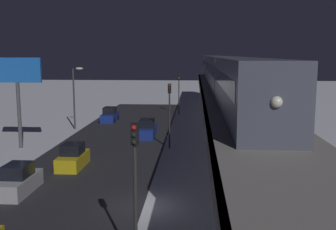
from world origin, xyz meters
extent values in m
plane|color=white|center=(0.00, 0.00, 0.00)|extent=(240.00, 240.00, 0.00)
cube|color=#28282D|center=(5.04, 0.00, 0.00)|extent=(11.00, 100.97, 0.01)
cube|color=gray|center=(-6.60, 0.00, 5.17)|extent=(5.00, 100.97, 0.80)
cube|color=#38383D|center=(-4.22, 0.00, 5.17)|extent=(0.24, 98.95, 0.80)
cylinder|color=gray|center=(-6.60, -43.27, 2.38)|extent=(1.40, 1.40, 4.77)
cylinder|color=gray|center=(-6.60, -28.85, 2.38)|extent=(1.40, 1.40, 4.77)
cylinder|color=gray|center=(-6.60, -14.42, 2.38)|extent=(1.40, 1.40, 4.77)
cylinder|color=gray|center=(-6.60, 0.00, 2.38)|extent=(1.40, 1.40, 4.77)
cube|color=#4C5160|center=(-6.60, -0.95, 7.27)|extent=(2.90, 18.00, 3.40)
cube|color=black|center=(-6.60, -0.95, 7.68)|extent=(2.94, 16.20, 0.90)
cube|color=#4C5160|center=(-6.60, -19.55, 7.27)|extent=(2.90, 18.00, 3.40)
cube|color=black|center=(-6.60, -19.55, 7.68)|extent=(2.94, 16.20, 0.90)
cube|color=#4C5160|center=(-6.60, -38.15, 7.27)|extent=(2.90, 18.00, 3.40)
cube|color=black|center=(-6.60, -38.15, 7.68)|extent=(2.94, 16.20, 0.90)
cube|color=#4C5160|center=(-6.60, -56.75, 7.27)|extent=(2.90, 18.00, 3.40)
cube|color=black|center=(-6.60, -56.75, 7.68)|extent=(2.94, 16.20, 0.90)
sphere|color=white|center=(-6.60, 8.10, 7.44)|extent=(0.44, 0.44, 0.44)
cube|color=navy|center=(8.24, -31.12, 0.55)|extent=(1.80, 4.38, 1.10)
cube|color=black|center=(8.24, -31.12, 1.54)|extent=(1.58, 2.10, 0.87)
cylinder|color=black|center=(7.38, -29.77, 0.32)|extent=(0.20, 0.64, 0.64)
cylinder|color=black|center=(9.09, -29.77, 0.32)|extent=(0.20, 0.64, 0.64)
cylinder|color=black|center=(7.38, -32.48, 0.32)|extent=(0.20, 0.64, 0.64)
cylinder|color=black|center=(9.09, -32.48, 0.32)|extent=(0.20, 0.64, 0.64)
cube|color=#B2B2B7|center=(8.24, -1.91, 0.55)|extent=(1.80, 4.28, 1.10)
cube|color=black|center=(8.24, -1.91, 1.54)|extent=(1.58, 2.05, 0.87)
cube|color=navy|center=(1.84, -21.12, 0.55)|extent=(1.80, 4.76, 1.10)
cube|color=black|center=(1.84, -21.12, 1.54)|extent=(1.58, 2.29, 0.87)
cube|color=gold|center=(6.44, -8.22, 0.55)|extent=(1.80, 4.11, 1.10)
cube|color=black|center=(6.44, -8.22, 1.54)|extent=(1.58, 1.97, 0.87)
cylinder|color=#2D2D2D|center=(-1.06, 7.16, 2.75)|extent=(0.16, 0.16, 5.50)
cube|color=black|center=(-1.06, 7.16, 5.95)|extent=(0.32, 0.32, 0.90)
sphere|color=red|center=(-1.06, 7.34, 6.25)|extent=(0.20, 0.20, 0.20)
sphere|color=black|center=(-1.06, 7.34, 5.95)|extent=(0.20, 0.20, 0.20)
sphere|color=black|center=(-1.06, 7.34, 5.65)|extent=(0.20, 0.20, 0.20)
cylinder|color=#2D2D2D|center=(-1.06, -15.49, 2.75)|extent=(0.16, 0.16, 5.50)
cube|color=black|center=(-1.06, -15.49, 5.95)|extent=(0.32, 0.32, 0.90)
sphere|color=red|center=(-1.06, -15.31, 6.25)|extent=(0.20, 0.20, 0.20)
sphere|color=black|center=(-1.06, -15.31, 5.95)|extent=(0.20, 0.20, 0.20)
sphere|color=black|center=(-1.06, -15.31, 5.65)|extent=(0.20, 0.20, 0.20)
cylinder|color=#2D2D2D|center=(-1.06, -38.14, 2.75)|extent=(0.16, 0.16, 5.50)
cube|color=black|center=(-1.06, -38.14, 5.95)|extent=(0.32, 0.32, 0.90)
sphere|color=black|center=(-1.06, -37.96, 6.25)|extent=(0.20, 0.20, 0.20)
sphere|color=black|center=(-1.06, -37.96, 5.95)|extent=(0.20, 0.20, 0.20)
sphere|color=#19E53F|center=(-1.06, -37.96, 5.65)|extent=(0.20, 0.20, 0.20)
cylinder|color=#4C4C51|center=(13.69, -14.65, 3.25)|extent=(0.36, 0.36, 6.50)
cube|color=blue|center=(13.69, -14.65, 7.70)|extent=(4.80, 0.30, 2.40)
cylinder|color=#38383D|center=(11.34, -25.00, 3.75)|extent=(0.20, 0.20, 7.50)
ellipsoid|color=#F4E5B2|center=(10.54, -25.00, 7.50)|extent=(0.90, 0.44, 0.30)
camera|label=1|loc=(-3.54, 23.31, 9.21)|focal=43.02mm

